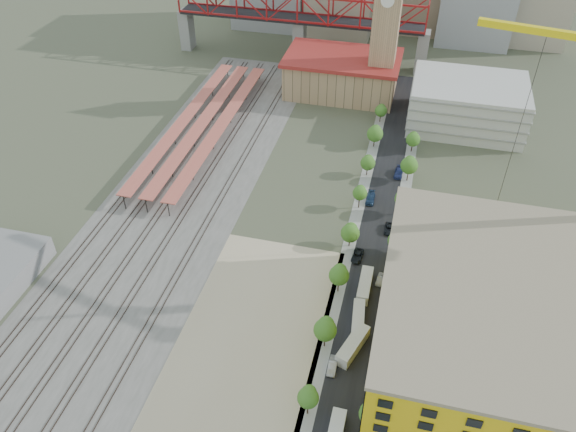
% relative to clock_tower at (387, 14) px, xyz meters
% --- Properties ---
extents(ground, '(400.00, 400.00, 0.00)m').
position_rel_clock_tower_xyz_m(ground, '(-8.00, -79.99, -28.70)').
color(ground, '#474C38').
rests_on(ground, ground).
extents(ballast_strip, '(36.00, 165.00, 0.06)m').
position_rel_clock_tower_xyz_m(ballast_strip, '(-44.00, -62.49, -28.67)').
color(ballast_strip, '#605E59').
rests_on(ballast_strip, ground).
extents(dirt_lot, '(28.00, 67.00, 0.06)m').
position_rel_clock_tower_xyz_m(dirt_lot, '(-12.00, -111.49, -28.67)').
color(dirt_lot, tan).
rests_on(dirt_lot, ground).
extents(street_asphalt, '(12.00, 170.00, 0.06)m').
position_rel_clock_tower_xyz_m(street_asphalt, '(8.00, -64.99, -28.67)').
color(street_asphalt, black).
rests_on(street_asphalt, ground).
extents(sidewalk_west, '(3.00, 170.00, 0.04)m').
position_rel_clock_tower_xyz_m(sidewalk_west, '(2.50, -64.99, -28.68)').
color(sidewalk_west, gray).
rests_on(sidewalk_west, ground).
extents(sidewalk_east, '(3.00, 170.00, 0.04)m').
position_rel_clock_tower_xyz_m(sidewalk_east, '(13.50, -64.99, -28.68)').
color(sidewalk_east, gray).
rests_on(sidewalk_east, ground).
extents(construction_pad, '(50.00, 90.00, 0.06)m').
position_rel_clock_tower_xyz_m(construction_pad, '(37.00, -99.99, -28.67)').
color(construction_pad, gray).
rests_on(construction_pad, ground).
extents(rail_tracks, '(26.56, 160.00, 0.18)m').
position_rel_clock_tower_xyz_m(rail_tracks, '(-45.80, -62.49, -28.55)').
color(rail_tracks, '#382B23').
rests_on(rail_tracks, ground).
extents(platform_canopies, '(16.00, 80.00, 4.12)m').
position_rel_clock_tower_xyz_m(platform_canopies, '(-49.00, -34.99, -24.70)').
color(platform_canopies, '#C05D4A').
rests_on(platform_canopies, ground).
extents(station_hall, '(38.00, 24.00, 13.10)m').
position_rel_clock_tower_xyz_m(station_hall, '(-13.00, 2.01, -22.03)').
color(station_hall, tan).
rests_on(station_hall, ground).
extents(clock_tower, '(12.00, 12.00, 52.00)m').
position_rel_clock_tower_xyz_m(clock_tower, '(0.00, 0.00, 0.00)').
color(clock_tower, tan).
rests_on(clock_tower, ground).
extents(parking_garage, '(34.00, 26.00, 14.00)m').
position_rel_clock_tower_xyz_m(parking_garage, '(28.00, -9.99, -21.70)').
color(parking_garage, silver).
rests_on(parking_garage, ground).
extents(truss_bridge, '(94.00, 9.60, 25.60)m').
position_rel_clock_tower_xyz_m(truss_bridge, '(-33.00, 25.01, -9.83)').
color(truss_bridge, gray).
rests_on(truss_bridge, ground).
extents(construction_building, '(44.60, 50.60, 18.80)m').
position_rel_clock_tower_xyz_m(construction_building, '(34.00, -99.99, -19.29)').
color(construction_building, yellow).
rests_on(construction_building, ground).
extents(street_trees, '(15.40, 124.40, 8.00)m').
position_rel_clock_tower_xyz_m(street_trees, '(8.00, -74.99, -28.70)').
color(street_trees, '#407222').
rests_on(street_trees, ground).
extents(distant_hills, '(647.00, 264.00, 227.00)m').
position_rel_clock_tower_xyz_m(distant_hills, '(37.28, 180.01, -108.23)').
color(distant_hills, '#4C6B59').
rests_on(distant_hills, ground).
extents(site_trailer_b, '(5.58, 10.14, 2.69)m').
position_rel_clock_tower_xyz_m(site_trailer_b, '(8.00, -104.55, -27.35)').
color(site_trailer_b, silver).
rests_on(site_trailer_b, ground).
extents(site_trailer_c, '(3.17, 9.08, 2.44)m').
position_rel_clock_tower_xyz_m(site_trailer_c, '(8.00, -97.62, -27.48)').
color(site_trailer_c, silver).
rests_on(site_trailer_c, ground).
extents(site_trailer_d, '(2.55, 9.56, 2.61)m').
position_rel_clock_tower_xyz_m(site_trailer_d, '(8.00, -88.10, -27.39)').
color(site_trailer_d, silver).
rests_on(site_trailer_d, ground).
extents(car_1, '(1.64, 4.59, 1.51)m').
position_rel_clock_tower_xyz_m(car_1, '(5.00, -109.67, -27.94)').
color(car_1, '#A9A8AE').
rests_on(car_1, ground).
extents(car_2, '(2.60, 5.09, 1.38)m').
position_rel_clock_tower_xyz_m(car_2, '(5.00, -78.69, -28.01)').
color(car_2, black).
rests_on(car_2, ground).
extents(car_3, '(2.32, 5.48, 1.58)m').
position_rel_clock_tower_xyz_m(car_3, '(5.00, -56.41, -27.91)').
color(car_3, navy).
rests_on(car_3, ground).
extents(car_5, '(1.93, 4.14, 1.31)m').
position_rel_clock_tower_xyz_m(car_5, '(11.00, -84.91, -28.04)').
color(car_5, '#96969B').
rests_on(car_5, ground).
extents(car_6, '(2.31, 4.75, 1.30)m').
position_rel_clock_tower_xyz_m(car_6, '(11.00, -67.33, -28.04)').
color(car_6, black).
rests_on(car_6, ground).
extents(car_7, '(2.37, 5.53, 1.59)m').
position_rel_clock_tower_xyz_m(car_7, '(11.00, -43.01, -27.90)').
color(car_7, navy).
rests_on(car_7, ground).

